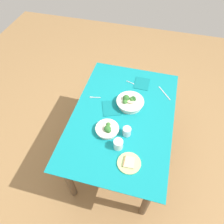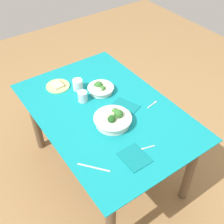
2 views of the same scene
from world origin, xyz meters
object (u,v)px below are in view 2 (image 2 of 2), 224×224
at_px(fork_by_far_bowl, 152,104).
at_px(fork_by_near_bowl, 147,148).
at_px(napkin_folded_upper, 124,108).
at_px(broccoli_bowl_near, 100,88).
at_px(water_glass_center, 78,85).
at_px(table_knife_left, 94,168).
at_px(napkin_folded_lower, 134,157).
at_px(broccoli_bowl_far, 113,120).
at_px(bread_side_plate, 58,86).
at_px(water_glass_side, 83,96).

distance_m(fork_by_far_bowl, fork_by_near_bowl, 0.45).
bearing_deg(napkin_folded_upper, fork_by_near_bowl, 164.08).
xyz_separation_m(broccoli_bowl_near, napkin_folded_upper, (-0.27, -0.03, -0.03)).
distance_m(broccoli_bowl_near, water_glass_center, 0.19).
distance_m(water_glass_center, fork_by_far_bowl, 0.63).
bearing_deg(table_knife_left, napkin_folded_lower, 32.89).
bearing_deg(water_glass_center, broccoli_bowl_near, -135.16).
relative_size(water_glass_center, napkin_folded_upper, 0.46).
height_order(broccoli_bowl_far, napkin_folded_upper, broccoli_bowl_far).
bearing_deg(broccoli_bowl_far, napkin_folded_upper, -61.32).
height_order(broccoli_bowl_far, fork_by_near_bowl, broccoli_bowl_far).
height_order(broccoli_bowl_near, bread_side_plate, broccoli_bowl_near).
bearing_deg(broccoli_bowl_far, bread_side_plate, 11.14).
height_order(water_glass_side, fork_by_far_bowl, water_glass_side).
distance_m(water_glass_side, fork_by_near_bowl, 0.67).
relative_size(broccoli_bowl_far, fork_by_far_bowl, 2.44).
relative_size(fork_by_far_bowl, napkin_folded_lower, 0.60).
distance_m(fork_by_near_bowl, napkin_folded_upper, 0.42).
height_order(broccoli_bowl_near, water_glass_side, broccoli_bowl_near).
height_order(bread_side_plate, napkin_folded_lower, bread_side_plate).
xyz_separation_m(broccoli_bowl_near, napkin_folded_lower, (-0.70, 0.20, -0.03)).
bearing_deg(napkin_folded_lower, fork_by_far_bowl, -53.19).
bearing_deg(napkin_folded_lower, napkin_folded_upper, -28.69).
bearing_deg(water_glass_side, napkin_folded_lower, 178.08).
distance_m(broccoli_bowl_near, bread_side_plate, 0.36).
xyz_separation_m(broccoli_bowl_far, table_knife_left, (-0.25, 0.32, -0.04)).
distance_m(water_glass_side, napkin_folded_upper, 0.33).
relative_size(broccoli_bowl_far, water_glass_side, 3.30).
bearing_deg(napkin_folded_lower, broccoli_bowl_far, -11.40).
relative_size(broccoli_bowl_near, napkin_folded_upper, 1.09).
height_order(table_knife_left, napkin_folded_upper, napkin_folded_upper).
bearing_deg(broccoli_bowl_near, napkin_folded_upper, -173.21).
bearing_deg(water_glass_side, napkin_folded_upper, -141.10).
bearing_deg(water_glass_side, water_glass_center, -16.16).
bearing_deg(fork_by_near_bowl, water_glass_center, -70.33).
bearing_deg(bread_side_plate, napkin_folded_upper, -151.71).
height_order(water_glass_center, fork_by_near_bowl, water_glass_center).
relative_size(broccoli_bowl_far, water_glass_center, 3.01).
relative_size(water_glass_center, fork_by_near_bowl, 0.86).
distance_m(fork_by_far_bowl, napkin_folded_lower, 0.55).
xyz_separation_m(bread_side_plate, table_knife_left, (-0.87, 0.20, -0.01)).
xyz_separation_m(bread_side_plate, water_glass_center, (-0.13, -0.12, 0.04)).
xyz_separation_m(broccoli_bowl_far, broccoli_bowl_near, (0.36, -0.13, -0.01)).
height_order(water_glass_side, napkin_folded_lower, water_glass_side).
xyz_separation_m(broccoli_bowl_near, fork_by_near_bowl, (-0.68, 0.08, -0.03)).
xyz_separation_m(table_knife_left, napkin_folded_upper, (0.34, -0.49, 0.00)).
distance_m(bread_side_plate, napkin_folded_upper, 0.61).
height_order(broccoli_bowl_far, water_glass_side, broccoli_bowl_far).
relative_size(napkin_folded_upper, napkin_folded_lower, 1.04).
xyz_separation_m(water_glass_side, napkin_folded_lower, (-0.68, 0.02, -0.04)).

